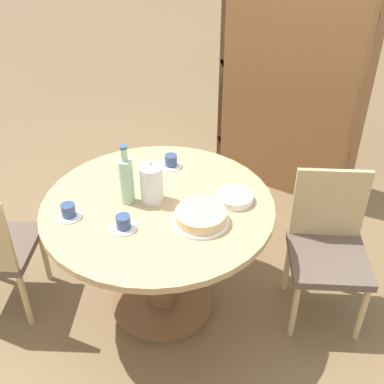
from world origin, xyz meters
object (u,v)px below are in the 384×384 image
(water_bottle, at_px, (126,180))
(cup_c, at_px, (123,224))
(chair_a, at_px, (328,245))
(coffee_pot, at_px, (151,183))
(cake_main, at_px, (201,217))
(cup_b, at_px, (69,212))
(bookshelf, at_px, (293,69))
(cup_a, at_px, (171,162))

(water_bottle, relative_size, cup_c, 2.52)
(chair_a, height_order, coffee_pot, coffee_pot)
(chair_a, height_order, cake_main, chair_a)
(cup_b, height_order, cup_c, same)
(bookshelf, xyz_separation_m, cake_main, (0.23, -1.62, -0.19))
(chair_a, height_order, cup_c, chair_a)
(cake_main, height_order, cup_a, cup_a)
(coffee_pot, xyz_separation_m, cup_b, (-0.26, -0.33, -0.08))
(water_bottle, distance_m, cup_a, 0.42)
(coffee_pot, bearing_deg, chair_a, 31.36)
(bookshelf, distance_m, cup_a, 1.30)
(cake_main, bearing_deg, cup_b, -151.11)
(bookshelf, bearing_deg, chair_a, 123.71)
(chair_a, height_order, water_bottle, water_bottle)
(chair_a, xyz_separation_m, coffee_pot, (-0.81, -0.50, 0.40))
(chair_a, relative_size, cup_b, 6.66)
(cake_main, xyz_separation_m, cup_a, (-0.42, 0.35, -0.00))
(chair_a, bearing_deg, bookshelf, 94.62)
(cup_c, bearing_deg, bookshelf, 88.33)
(cup_c, bearing_deg, coffee_pot, 95.14)
(chair_a, relative_size, water_bottle, 2.65)
(bookshelf, relative_size, cup_c, 15.03)
(water_bottle, bearing_deg, cup_b, -122.03)
(coffee_pot, relative_size, cup_c, 1.85)
(chair_a, bearing_deg, coffee_pot, -177.73)
(water_bottle, xyz_separation_m, cup_c, (0.12, -0.19, -0.10))
(chair_a, distance_m, cup_a, 0.99)
(bookshelf, distance_m, cake_main, 1.65)
(cup_c, bearing_deg, cake_main, 40.33)
(chair_a, xyz_separation_m, cup_b, (-1.08, -0.83, 0.32))
(cake_main, bearing_deg, water_bottle, -172.43)
(water_bottle, bearing_deg, cup_c, -56.60)
(bookshelf, bearing_deg, coffee_pot, 87.22)
(bookshelf, bearing_deg, cup_c, 88.33)
(coffee_pot, xyz_separation_m, water_bottle, (-0.10, -0.07, 0.02))
(chair_a, bearing_deg, cup_c, -165.34)
(chair_a, relative_size, coffee_pot, 3.60)
(coffee_pot, bearing_deg, cake_main, -3.73)
(bookshelf, xyz_separation_m, water_bottle, (-0.18, -1.67, -0.08))
(coffee_pot, distance_m, cake_main, 0.32)
(chair_a, distance_m, cup_b, 1.40)
(cup_b, bearing_deg, chair_a, 37.64)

